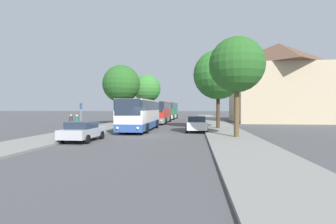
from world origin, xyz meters
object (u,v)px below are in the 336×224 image
object	(u,v)px
bus_middle	(160,112)
parked_car_left_curb	(83,131)
tree_right_near	(237,65)
parked_car_right_near	(196,124)
tree_left_far	(147,89)
pedestrian_waiting_near	(71,123)
tree_right_mid	(218,75)
pedestrian_waiting_far	(77,124)
bus_stop_sign	(81,114)
bus_front	(140,114)
tree_left_near	(121,84)
bus_rear	(169,110)

from	to	relation	value
bus_middle	parked_car_left_curb	size ratio (longest dim) A/B	2.78
tree_right_near	parked_car_right_near	bearing A→B (deg)	120.08
parked_car_right_near	tree_left_far	xyz separation A→B (m)	(-10.17, 27.44, 5.61)
pedestrian_waiting_near	tree_left_far	size ratio (longest dim) A/B	0.18
tree_right_mid	pedestrian_waiting_far	bearing A→B (deg)	-145.61
bus_stop_sign	tree_right_near	distance (m)	14.93
tree_left_far	parked_car_right_near	bearing A→B (deg)	-69.65
bus_front	tree_left_near	bearing A→B (deg)	118.42
bus_stop_sign	bus_middle	bearing A→B (deg)	73.05
tree_left_near	tree_left_far	xyz separation A→B (m)	(0.32, 17.93, 0.64)
tree_right_near	bus_front	bearing A→B (deg)	144.52
bus_rear	parked_car_left_curb	size ratio (longest dim) A/B	2.57
parked_car_left_curb	pedestrian_waiting_near	bearing A→B (deg)	124.08
bus_middle	tree_left_far	xyz separation A→B (m)	(-4.48, 12.74, 4.65)
bus_front	bus_rear	distance (m)	27.43
tree_right_near	bus_rear	bearing A→B (deg)	104.44
tree_right_near	tree_right_mid	world-z (taller)	tree_right_mid
bus_middle	tree_left_far	world-z (taller)	tree_left_far
tree_right_near	parked_car_left_curb	bearing A→B (deg)	-166.47
pedestrian_waiting_far	tree_left_far	xyz separation A→B (m)	(0.01, 32.59, 5.41)
tree_left_near	bus_middle	bearing A→B (deg)	47.23
tree_left_far	tree_right_near	bearing A→B (deg)	-67.94
bus_front	parked_car_right_near	size ratio (longest dim) A/B	2.47
bus_rear	tree_right_mid	xyz separation A→B (m)	(8.06, -24.99, 4.33)
pedestrian_waiting_far	tree_left_far	bearing A→B (deg)	124.10
bus_middle	pedestrian_waiting_near	size ratio (longest dim) A/B	7.22
bus_front	bus_middle	xyz separation A→B (m)	(0.29, 13.63, 0.03)
parked_car_right_near	tree_left_far	bearing A→B (deg)	-71.36
bus_stop_sign	tree_left_near	distance (m)	12.75
bus_middle	tree_left_far	distance (m)	14.28
bus_rear	pedestrian_waiting_far	xyz separation A→B (m)	(-4.59, -33.65, -0.82)
pedestrian_waiting_far	tree_right_near	xyz separation A→B (m)	(13.33, -0.28, 4.81)
tree_left_far	pedestrian_waiting_near	bearing A→B (deg)	-93.24
parked_car_right_near	bus_rear	bearing A→B (deg)	-80.60
tree_right_mid	tree_left_near	bearing A→B (deg)	155.14
bus_front	bus_stop_sign	world-z (taller)	bus_front
tree_right_near	pedestrian_waiting_far	bearing A→B (deg)	178.81
pedestrian_waiting_near	pedestrian_waiting_far	bearing A→B (deg)	110.44
tree_right_near	bus_stop_sign	bearing A→B (deg)	168.73
pedestrian_waiting_near	tree_right_mid	bearing A→B (deg)	-171.50
bus_rear	tree_left_near	bearing A→B (deg)	-102.81
bus_middle	pedestrian_waiting_far	xyz separation A→B (m)	(-4.49, -19.86, -0.76)
bus_middle	tree_left_near	world-z (taller)	tree_left_near
bus_front	tree_left_far	bearing A→B (deg)	99.30
bus_front	parked_car_left_curb	world-z (taller)	bus_front
bus_rear	bus_stop_sign	xyz separation A→B (m)	(-5.38, -31.12, 0.03)
tree_left_near	tree_right_mid	world-z (taller)	tree_right_mid
tree_right_mid	tree_right_near	bearing A→B (deg)	-85.64
bus_front	tree_right_near	size ratio (longest dim) A/B	1.37
bus_rear	pedestrian_waiting_far	size ratio (longest dim) A/B	6.46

